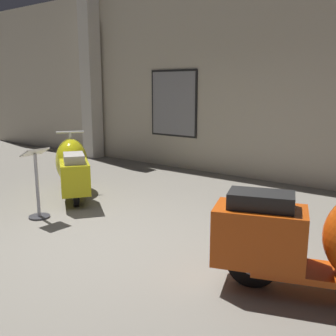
# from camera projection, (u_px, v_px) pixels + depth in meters

# --- Properties ---
(ground_plane) EXTENTS (60.00, 60.00, 0.00)m
(ground_plane) POSITION_uv_depth(u_px,v_px,m) (105.00, 245.00, 4.37)
(ground_plane) COLOR slate
(showroom_back_wall) EXTENTS (18.00, 0.63, 3.90)m
(showroom_back_wall) POSITION_uv_depth(u_px,v_px,m) (254.00, 75.00, 7.21)
(showroom_back_wall) COLOR #BCB29E
(showroom_back_wall) RESTS_ON ground
(scooter_0) EXTENTS (1.60, 1.36, 1.01)m
(scooter_0) POSITION_uv_depth(u_px,v_px,m) (73.00, 167.00, 6.32)
(scooter_0) COLOR black
(scooter_0) RESTS_ON ground
(info_stanchion) EXTENTS (0.28, 0.33, 0.96)m
(info_stanchion) POSITION_uv_depth(u_px,v_px,m) (37.00, 189.00, 5.19)
(info_stanchion) COLOR #333338
(info_stanchion) RESTS_ON ground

